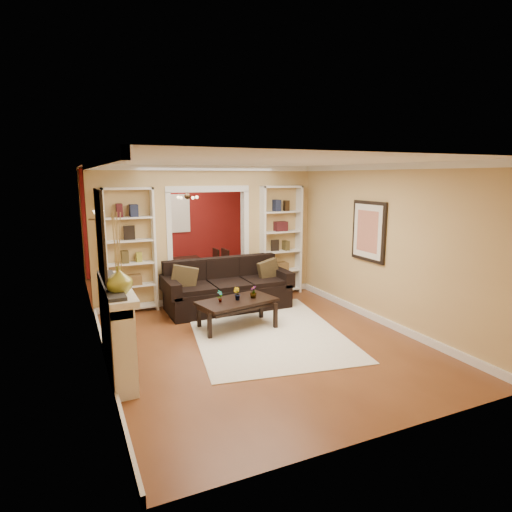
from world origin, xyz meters
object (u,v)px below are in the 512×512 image
bookshelf_right (281,241)px  sofa (228,285)px  bookshelf_left (130,251)px  dining_table (190,273)px  coffee_table (237,314)px  fireplace (118,329)px

bookshelf_right → sofa: bearing=-157.8°
bookshelf_left → bookshelf_right: same height
dining_table → coffee_table: bearing=178.7°
bookshelf_left → bookshelf_right: bearing=0.0°
bookshelf_right → fireplace: bearing=-145.2°
bookshelf_left → dining_table: 2.34m
coffee_table → dining_table: (0.07, 3.17, 0.03)m
coffee_table → bookshelf_left: size_ratio=0.55×
sofa → coffee_table: bearing=-102.4°
bookshelf_left → fireplace: size_ratio=1.35×
bookshelf_left → fireplace: bookshelf_left is taller
coffee_table → sofa: bearing=65.5°
coffee_table → dining_table: size_ratio=0.83×
sofa → bookshelf_right: (1.42, 0.58, 0.68)m
sofa → fireplace: bearing=-138.7°
dining_table → bookshelf_left: bearing=135.3°
fireplace → coffee_table: bearing=24.4°
fireplace → bookshelf_left: bearing=78.0°
bookshelf_right → fireplace: (-3.64, -2.53, -0.57)m
sofa → bookshelf_left: (-1.68, 0.58, 0.68)m
sofa → fireplace: 2.95m
coffee_table → dining_table: 3.17m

